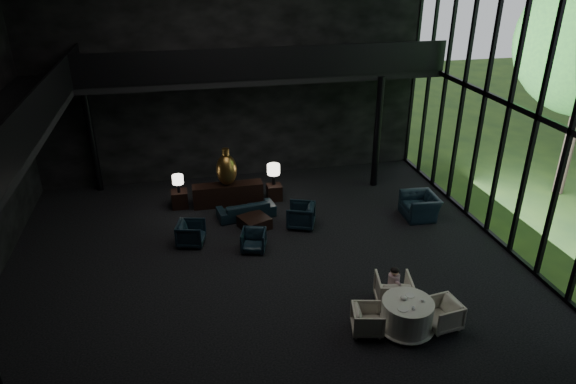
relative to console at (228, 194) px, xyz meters
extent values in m
cube|color=black|center=(0.60, -3.53, -0.37)|extent=(14.00, 12.00, 0.02)
cube|color=black|center=(0.60, 2.47, 3.63)|extent=(14.00, 0.04, 8.00)
cube|color=black|center=(0.60, -9.53, 3.63)|extent=(14.00, 0.04, 8.00)
cube|color=black|center=(1.60, 1.47, 3.63)|extent=(12.00, 2.00, 0.25)
cube|color=black|center=(-4.40, -3.53, 4.23)|extent=(0.06, 12.00, 1.00)
cube|color=black|center=(1.60, 0.47, 4.23)|extent=(12.00, 0.06, 1.00)
cylinder|color=black|center=(-4.40, 2.17, 1.63)|extent=(0.24, 0.24, 4.00)
cylinder|color=black|center=(5.40, 0.47, 1.63)|extent=(0.24, 0.24, 4.00)
cylinder|color=#382D23|center=(11.60, -1.53, 2.08)|extent=(0.36, 0.36, 4.90)
cube|color=black|center=(0.00, 0.00, 0.00)|extent=(2.34, 0.53, 0.75)
ellipsoid|color=#90531C|center=(0.00, -0.02, 0.90)|extent=(0.68, 0.68, 1.06)
cylinder|color=#90531C|center=(0.00, -0.02, 1.54)|extent=(0.23, 0.23, 0.21)
cube|color=black|center=(-1.60, 0.15, -0.08)|extent=(0.53, 0.53, 0.58)
cylinder|color=black|center=(-1.60, 0.06, 0.37)|extent=(0.11, 0.11, 0.32)
cylinder|color=white|center=(-1.60, 0.06, 0.67)|extent=(0.36, 0.36, 0.29)
cube|color=black|center=(1.60, 0.04, -0.10)|extent=(0.49, 0.49, 0.54)
cylinder|color=black|center=(1.60, 0.11, 0.36)|extent=(0.13, 0.13, 0.38)
cylinder|color=white|center=(1.60, 0.11, 0.72)|extent=(0.43, 0.43, 0.35)
imported|color=black|center=(0.47, -1.02, -0.05)|extent=(1.69, 0.72, 0.64)
imported|color=#152A38|center=(-1.33, -2.38, 0.02)|extent=(0.87, 0.91, 0.78)
imported|color=#0C2430|center=(2.05, -2.02, 0.08)|extent=(1.07, 1.11, 0.90)
imported|color=#102535|center=(0.40, -3.11, -0.06)|extent=(0.74, 0.71, 0.62)
imported|color=black|center=(5.94, -2.21, 0.18)|extent=(0.88, 1.31, 1.11)
cube|color=black|center=(0.62, -1.80, -0.19)|extent=(1.07, 1.07, 0.36)
cylinder|color=white|center=(3.26, -7.20, 0.00)|extent=(1.16, 1.16, 0.75)
cone|color=white|center=(3.26, -7.20, -0.32)|extent=(1.31, 1.31, 0.10)
imported|color=beige|center=(3.33, -6.26, 0.08)|extent=(1.04, 0.99, 0.91)
imported|color=#A4A497|center=(4.09, -7.29, -0.01)|extent=(0.74, 0.78, 0.72)
imported|color=beige|center=(2.37, -7.09, -0.06)|extent=(0.70, 0.73, 0.63)
cylinder|color=pink|center=(3.31, -6.27, 0.27)|extent=(0.28, 0.28, 0.39)
sphere|color=#D8A884|center=(3.31, -6.27, 0.57)|extent=(0.20, 0.20, 0.20)
ellipsoid|color=black|center=(3.31, -6.27, 0.60)|extent=(0.21, 0.21, 0.14)
cylinder|color=white|center=(3.04, -7.41, 0.38)|extent=(0.26, 0.26, 0.01)
cylinder|color=white|center=(3.39, -6.99, 0.38)|extent=(0.25, 0.25, 0.01)
cylinder|color=white|center=(3.58, -7.23, 0.38)|extent=(0.15, 0.15, 0.01)
cylinder|color=white|center=(3.57, -7.24, 0.42)|extent=(0.10, 0.10, 0.06)
ellipsoid|color=white|center=(3.20, -7.08, 0.42)|extent=(0.15, 0.15, 0.08)
cylinder|color=#99999E|center=(3.24, -7.47, 0.41)|extent=(0.07, 0.07, 0.07)
camera|label=1|loc=(-1.32, -15.68, 7.47)|focal=32.00mm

